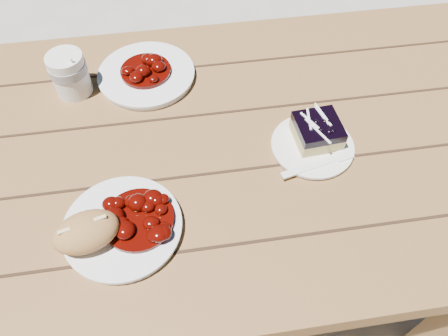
{
  "coord_description": "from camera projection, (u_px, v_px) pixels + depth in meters",
  "views": [
    {
      "loc": [
        0.22,
        -0.58,
        1.46
      ],
      "look_at": [
        0.29,
        -0.11,
        0.81
      ],
      "focal_mm": 35.0,
      "sensor_mm": 36.0,
      "label": 1
    }
  ],
  "objects": [
    {
      "name": "dessert_plate",
      "position": [
        312.0,
        146.0,
        0.9
      ],
      "size": [
        0.16,
        0.16,
        0.01
      ],
      "primitive_type": "cylinder",
      "color": "white",
      "rests_on": "picnic_table"
    },
    {
      "name": "second_stew",
      "position": [
        145.0,
        66.0,
        1.0
      ],
      "size": [
        0.12,
        0.12,
        0.04
      ],
      "primitive_type": null,
      "color": "#470602",
      "rests_on": "second_plate"
    },
    {
      "name": "picnic_table",
      "position": [
        93.0,
        200.0,
        1.02
      ],
      "size": [
        2.0,
        1.55,
        0.75
      ],
      "color": "brown",
      "rests_on": "ground"
    },
    {
      "name": "coffee_cup",
      "position": [
        70.0,
        74.0,
        0.96
      ],
      "size": [
        0.08,
        0.08,
        0.1
      ],
      "primitive_type": "cylinder",
      "color": "white",
      "rests_on": "picnic_table"
    },
    {
      "name": "goulash_stew",
      "position": [
        137.0,
        215.0,
        0.77
      ],
      "size": [
        0.13,
        0.13,
        0.04
      ],
      "primitive_type": null,
      "color": "#470602",
      "rests_on": "main_plate"
    },
    {
      "name": "fork_dessert",
      "position": [
        310.0,
        166.0,
        0.86
      ],
      "size": [
        0.16,
        0.06,
        0.0
      ],
      "primitive_type": null,
      "rotation": [
        0.0,
        0.0,
        -1.34
      ],
      "color": "white",
      "rests_on": "dessert_plate"
    },
    {
      "name": "second_plate",
      "position": [
        147.0,
        75.0,
        1.02
      ],
      "size": [
        0.22,
        0.22,
        0.02
      ],
      "primitive_type": "cylinder",
      "color": "white",
      "rests_on": "picnic_table"
    },
    {
      "name": "ground",
      "position": [
        135.0,
        291.0,
        1.49
      ],
      "size": [
        60.0,
        60.0,
        0.0
      ],
      "primitive_type": "plane",
      "color": "#A29D92",
      "rests_on": "ground"
    },
    {
      "name": "main_plate",
      "position": [
        123.0,
        228.0,
        0.79
      ],
      "size": [
        0.21,
        0.21,
        0.02
      ],
      "primitive_type": "cylinder",
      "color": "white",
      "rests_on": "picnic_table"
    },
    {
      "name": "blueberry_cake",
      "position": [
        317.0,
        131.0,
        0.89
      ],
      "size": [
        0.09,
        0.09,
        0.05
      ],
      "rotation": [
        0.0,
        0.0,
        0.07
      ],
      "color": "tan",
      "rests_on": "dessert_plate"
    },
    {
      "name": "bread_roll",
      "position": [
        86.0,
        232.0,
        0.74
      ],
      "size": [
        0.13,
        0.1,
        0.06
      ],
      "primitive_type": "ellipsoid",
      "rotation": [
        0.0,
        0.0,
        0.26
      ],
      "color": "#AE7A43",
      "rests_on": "main_plate"
    }
  ]
}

